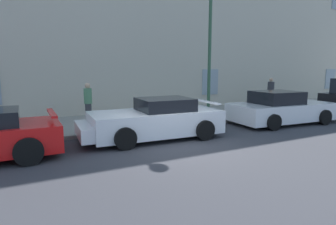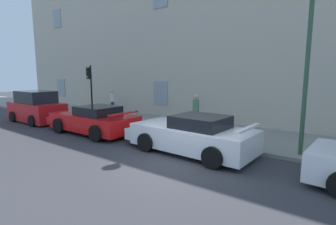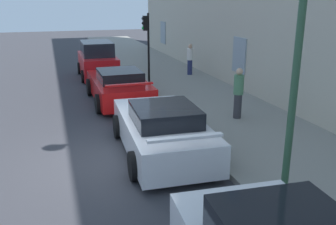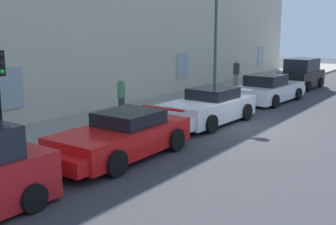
# 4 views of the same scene
# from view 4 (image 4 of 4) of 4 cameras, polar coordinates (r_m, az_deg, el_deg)

# --- Properties ---
(ground_plane) EXTENTS (80.00, 80.00, 0.00)m
(ground_plane) POSITION_cam_4_polar(r_m,az_deg,el_deg) (16.40, 9.59, -1.80)
(ground_plane) COLOR #333338
(sidewalk) EXTENTS (60.00, 4.11, 0.14)m
(sidewalk) POSITION_cam_4_polar(r_m,az_deg,el_deg) (18.59, -2.39, 0.15)
(sidewalk) COLOR gray
(sidewalk) RESTS_ON ground
(sportscar_red_lead) EXTENTS (4.85, 2.22, 1.32)m
(sportscar_red_lead) POSITION_cam_4_polar(r_m,az_deg,el_deg) (12.14, -6.82, -3.49)
(sportscar_red_lead) COLOR red
(sportscar_red_lead) RESTS_ON ground
(sportscar_yellow_flank) EXTENTS (4.91, 2.33, 1.37)m
(sportscar_yellow_flank) POSITION_cam_4_polar(r_m,az_deg,el_deg) (16.49, 5.24, 0.56)
(sportscar_yellow_flank) COLOR white
(sportscar_yellow_flank) RESTS_ON ground
(sportscar_white_middle) EXTENTS (5.13, 2.46, 1.42)m
(sportscar_white_middle) POSITION_cam_4_polar(r_m,az_deg,el_deg) (22.14, 13.77, 3.07)
(sportscar_white_middle) COLOR white
(sportscar_white_middle) RESTS_ON ground
(hatchback_distant) EXTENTS (3.83, 2.05, 1.87)m
(hatchback_distant) POSITION_cam_4_polar(r_m,az_deg,el_deg) (27.47, 17.81, 4.93)
(hatchback_distant) COLOR black
(hatchback_distant) RESTS_ON ground
(street_lamp) EXTENTS (0.44, 1.42, 5.93)m
(street_lamp) POSITION_cam_4_polar(r_m,az_deg,el_deg) (19.76, 7.68, 12.81)
(street_lamp) COLOR #2D5138
(street_lamp) RESTS_ON sidewalk
(pedestrian_admiring) EXTENTS (0.46, 0.46, 1.67)m
(pedestrian_admiring) POSITION_cam_4_polar(r_m,az_deg,el_deg) (17.01, -6.41, 2.21)
(pedestrian_admiring) COLOR #333338
(pedestrian_admiring) RESTS_ON sidewalk
(pedestrian_bystander) EXTENTS (0.52, 0.52, 1.73)m
(pedestrian_bystander) POSITION_cam_4_polar(r_m,az_deg,el_deg) (25.57, 9.34, 5.28)
(pedestrian_bystander) COLOR #8C7259
(pedestrian_bystander) RESTS_ON sidewalk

